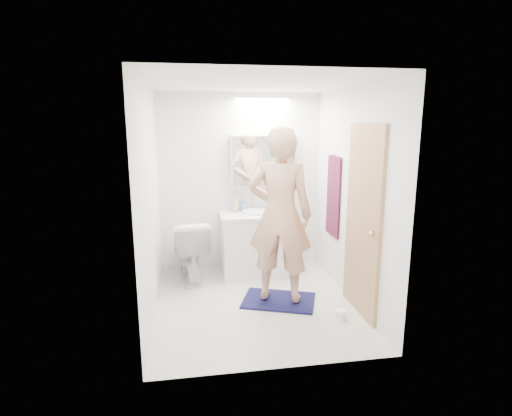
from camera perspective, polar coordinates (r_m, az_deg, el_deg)
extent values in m
plane|color=silver|center=(4.68, -0.11, -13.34)|extent=(2.50, 2.50, 0.00)
plane|color=white|center=(4.25, -0.12, 17.36)|extent=(2.50, 2.50, 0.00)
plane|color=white|center=(5.53, -2.20, 3.65)|extent=(2.50, 0.00, 2.50)
plane|color=white|center=(3.11, 3.58, -3.04)|extent=(2.50, 0.00, 2.50)
plane|color=white|center=(4.27, -14.84, 0.75)|extent=(0.00, 2.50, 2.50)
plane|color=white|center=(4.61, 13.52, 1.62)|extent=(0.00, 2.50, 2.50)
cube|color=white|center=(5.45, -0.02, -5.20)|extent=(0.90, 0.55, 0.78)
cube|color=white|center=(5.35, -0.02, -1.00)|extent=(0.95, 0.58, 0.04)
cylinder|color=white|center=(5.37, -0.07, -0.56)|extent=(0.36, 0.36, 0.03)
cylinder|color=silver|center=(5.54, -0.39, 0.52)|extent=(0.02, 0.02, 0.16)
cube|color=white|center=(5.46, 1.02, 6.73)|extent=(0.88, 0.14, 0.70)
cube|color=silver|center=(5.39, 1.17, 6.65)|extent=(0.84, 0.01, 0.66)
imported|color=white|center=(5.28, -9.35, -5.85)|extent=(0.54, 0.83, 0.80)
cube|color=#121238|center=(4.73, 3.25, -12.94)|extent=(0.94, 0.79, 0.02)
imported|color=tan|center=(4.40, 3.40, -1.03)|extent=(0.82, 0.68, 1.93)
cube|color=tan|center=(4.33, 14.92, -1.83)|extent=(0.04, 0.80, 2.00)
sphere|color=gold|center=(4.06, 16.08, -3.53)|extent=(0.06, 0.06, 0.06)
cube|color=black|center=(5.12, 10.88, 1.63)|extent=(0.02, 0.42, 1.00)
cylinder|color=silver|center=(5.05, 10.97, 7.44)|extent=(0.07, 0.02, 0.02)
imported|color=tan|center=(5.43, -2.96, 0.64)|extent=(0.12, 0.12, 0.23)
imported|color=#5D8BC9|center=(5.48, -1.82, 0.43)|extent=(0.11, 0.11, 0.17)
imported|color=#3D5EB8|center=(5.53, 2.16, 0.13)|extent=(0.13, 0.13, 0.09)
cylinder|color=white|center=(4.41, 11.91, -14.59)|extent=(0.11, 0.11, 0.10)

